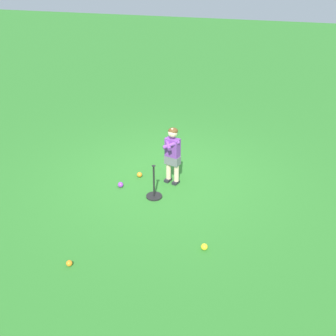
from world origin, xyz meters
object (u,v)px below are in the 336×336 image
object	(u,v)px
play_ball_behind_batter	(204,247)
play_ball_far_right	(121,185)
batting_tee	(154,192)
play_ball_near_batter	(69,263)
child_batter	(172,150)
play_ball_midfield	(140,175)

from	to	relation	value
play_ball_behind_batter	play_ball_far_right	world-z (taller)	play_ball_far_right
play_ball_far_right	batting_tee	bearing A→B (deg)	167.55
play_ball_far_right	play_ball_near_batter	bearing A→B (deg)	92.76
play_ball_behind_batter	play_ball_far_right	bearing A→B (deg)	-35.62
play_ball_far_right	play_ball_behind_batter	bearing A→B (deg)	144.38
batting_tee	child_batter	bearing A→B (deg)	-105.35
child_batter	batting_tee	world-z (taller)	child_batter
play_ball_behind_batter	play_ball_near_batter	size ratio (longest dim) A/B	1.15
child_batter	play_ball_behind_batter	size ratio (longest dim) A/B	10.85
play_ball_midfield	batting_tee	size ratio (longest dim) A/B	0.16
play_ball_far_right	play_ball_midfield	xyz separation A→B (m)	(-0.21, -0.45, -0.00)
child_batter	play_ball_midfield	bearing A→B (deg)	-0.33
play_ball_behind_batter	child_batter	bearing A→B (deg)	-61.21
play_ball_near_batter	play_ball_midfield	size ratio (longest dim) A/B	0.88
play_ball_far_right	play_ball_midfield	size ratio (longest dim) A/B	1.02
play_ball_midfield	play_ball_near_batter	bearing A→B (deg)	87.68
child_batter	play_ball_midfield	xyz separation A→B (m)	(0.65, -0.00, -0.60)
child_batter	play_ball_near_batter	bearing A→B (deg)	73.79
batting_tee	play_ball_far_right	bearing A→B (deg)	-12.45
child_batter	play_ball_behind_batter	world-z (taller)	child_batter
child_batter	play_ball_midfield	size ratio (longest dim) A/B	11.00
child_batter	play_ball_near_batter	size ratio (longest dim) A/B	12.47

